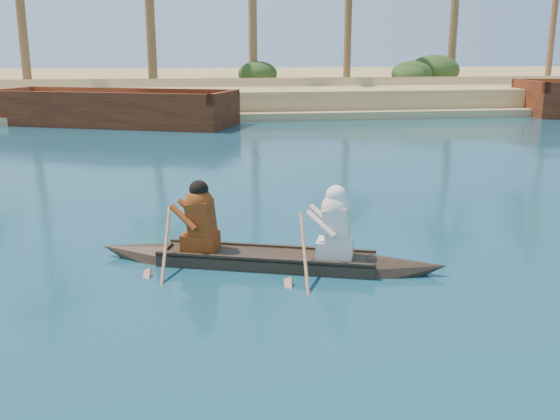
{
  "coord_description": "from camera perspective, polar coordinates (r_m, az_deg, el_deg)",
  "views": [
    {
      "loc": [
        -9.3,
        -7.0,
        3.15
      ],
      "look_at": [
        -7.64,
        2.81,
        0.63
      ],
      "focal_mm": 40.0,
      "sensor_mm": 36.0,
      "label": 1
    }
  ],
  "objects": [
    {
      "name": "sandy_embankment",
      "position": [
        54.75,
        0.21,
        11.47
      ],
      "size": [
        150.0,
        51.0,
        1.5
      ],
      "color": "tan",
      "rests_on": "ground"
    },
    {
      "name": "shrub_cluster",
      "position": [
        39.66,
        4.07,
        11.36
      ],
      "size": [
        100.0,
        6.0,
        2.4
      ],
      "primitive_type": null,
      "color": "#253B15",
      "rests_on": "ground"
    },
    {
      "name": "canoe",
      "position": [
        9.46,
        -1.25,
        -3.45
      ],
      "size": [
        5.28,
        2.5,
        1.48
      ],
      "rotation": [
        0.0,
        0.0,
        -0.35
      ],
      "color": "#35261D",
      "rests_on": "ground"
    },
    {
      "name": "barge_mid",
      "position": [
        29.24,
        -15.03,
        8.79
      ],
      "size": [
        11.33,
        7.59,
        1.8
      ],
      "rotation": [
        0.0,
        0.0,
        -0.41
      ],
      "color": "brown",
      "rests_on": "ground"
    }
  ]
}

